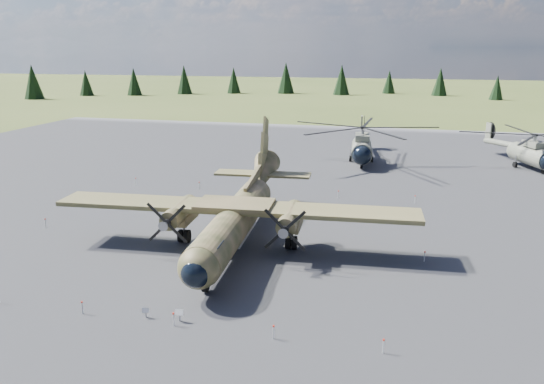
# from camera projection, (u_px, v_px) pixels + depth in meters

# --- Properties ---
(ground) EXTENTS (500.00, 500.00, 0.00)m
(ground) POSITION_uv_depth(u_px,v_px,m) (219.00, 243.00, 44.08)
(ground) COLOR #58632C
(ground) RESTS_ON ground
(apron) EXTENTS (120.00, 120.00, 0.04)m
(apron) POSITION_uv_depth(u_px,v_px,m) (252.00, 209.00, 53.44)
(apron) COLOR slate
(apron) RESTS_ON ground
(transport_plane) EXTENTS (29.22, 26.50, 9.62)m
(transport_plane) POSITION_uv_depth(u_px,v_px,m) (238.00, 211.00, 43.34)
(transport_plane) COLOR #3E4123
(transport_plane) RESTS_ON ground
(helicopter_near) EXTENTS (22.66, 25.56, 5.32)m
(helicopter_near) POSITION_uv_depth(u_px,v_px,m) (362.00, 137.00, 73.20)
(helicopter_near) COLOR gray
(helicopter_near) RESTS_ON ground
(helicopter_mid) EXTENTS (24.46, 24.46, 4.81)m
(helicopter_mid) POSITION_uv_depth(u_px,v_px,m) (532.00, 144.00, 70.04)
(helicopter_mid) COLOR gray
(helicopter_mid) RESTS_ON ground
(info_placard_left) EXTENTS (0.46, 0.30, 0.67)m
(info_placard_left) POSITION_uv_depth(u_px,v_px,m) (145.00, 311.00, 31.79)
(info_placard_left) COLOR gray
(info_placard_left) RESTS_ON ground
(info_placard_right) EXTENTS (0.51, 0.24, 0.78)m
(info_placard_right) POSITION_uv_depth(u_px,v_px,m) (179.00, 314.00, 31.33)
(info_placard_right) COLOR gray
(info_placard_right) RESTS_ON ground
(barrier_fence) EXTENTS (33.12, 29.62, 0.85)m
(barrier_fence) POSITION_uv_depth(u_px,v_px,m) (213.00, 237.00, 43.98)
(barrier_fence) COLOR silver
(barrier_fence) RESTS_ON ground
(treeline) EXTENTS (322.19, 319.78, 10.99)m
(treeline) POSITION_uv_depth(u_px,v_px,m) (274.00, 180.00, 45.08)
(treeline) COLOR black
(treeline) RESTS_ON ground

